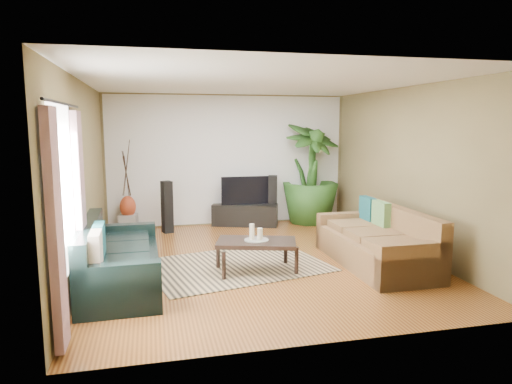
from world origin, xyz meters
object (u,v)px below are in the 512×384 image
object	(u,v)px
tv_stand	(245,215)
pedestal	(129,223)
speaker_left	(167,207)
vase	(128,207)
sofa_left	(121,254)
side_table	(132,242)
potted_plant	(310,173)
sofa_right	(375,237)
coffee_table	(256,256)
speaker_right	(273,200)
television	(245,190)

from	to	relation	value
tv_stand	pedestal	xyz separation A→B (m)	(-2.34, 0.00, -0.06)
speaker_left	vase	size ratio (longest dim) A/B	2.33
tv_stand	vase	distance (m)	2.36
tv_stand	sofa_left	bearing A→B (deg)	-106.66
vase	side_table	world-z (taller)	vase
sofa_left	potted_plant	size ratio (longest dim) A/B	1.03
speaker_left	vase	distance (m)	0.79
sofa_left	vase	bearing A→B (deg)	-0.28
pedestal	side_table	xyz separation A→B (m)	(0.14, -1.87, 0.08)
sofa_right	coffee_table	bearing A→B (deg)	-93.16
speaker_left	speaker_right	distance (m)	2.21
sofa_left	vase	world-z (taller)	sofa_left
television	speaker_left	bearing A→B (deg)	-170.48
tv_stand	pedestal	world-z (taller)	tv_stand
sofa_left	pedestal	bearing A→B (deg)	-0.28
sofa_left	tv_stand	size ratio (longest dim) A/B	1.64
tv_stand	pedestal	distance (m)	2.34
speaker_left	pedestal	size ratio (longest dim) A/B	2.99
speaker_right	television	bearing A→B (deg)	-164.50
speaker_right	potted_plant	world-z (taller)	potted_plant
tv_stand	vase	xyz separation A→B (m)	(-2.34, 0.00, 0.27)
speaker_left	potted_plant	xyz separation A→B (m)	(3.01, 0.27, 0.57)
speaker_left	potted_plant	distance (m)	3.08
coffee_table	speaker_right	xyz separation A→B (m)	(1.04, 2.97, 0.29)
vase	sofa_left	bearing A→B (deg)	-89.14
coffee_table	television	size ratio (longest dim) A/B	1.13
sofa_right	side_table	bearing A→B (deg)	-108.95
television	speaker_right	world-z (taller)	speaker_right
speaker_left	side_table	world-z (taller)	speaker_left
sofa_right	speaker_left	size ratio (longest dim) A/B	2.21
pedestal	potted_plant	bearing A→B (deg)	0.00
tv_stand	television	size ratio (longest dim) A/B	1.36
tv_stand	speaker_right	distance (m)	0.66
television	potted_plant	xyz separation A→B (m)	(1.42, 0.00, 0.33)
sofa_right	vase	xyz separation A→B (m)	(-3.69, 3.06, 0.07)
coffee_table	side_table	bearing A→B (deg)	164.09
sofa_right	speaker_right	bearing A→B (deg)	-166.50
speaker_right	potted_plant	distance (m)	0.99
television	pedestal	bearing A→B (deg)	180.00
vase	side_table	bearing A→B (deg)	-85.67
vase	tv_stand	bearing A→B (deg)	0.00
side_table	coffee_table	bearing A→B (deg)	-32.24
sofa_right	speaker_right	world-z (taller)	speaker_right
speaker_left	vase	world-z (taller)	speaker_left
sofa_right	coffee_table	xyz separation A→B (m)	(-1.80, 0.09, -0.20)
television	side_table	world-z (taller)	television
sofa_right	speaker_right	size ratio (longest dim) A/B	2.16
sofa_right	pedestal	distance (m)	4.81
speaker_left	pedestal	xyz separation A→B (m)	(-0.75, 0.27, -0.34)
speaker_right	coffee_table	bearing A→B (deg)	-93.81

